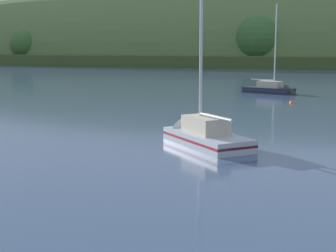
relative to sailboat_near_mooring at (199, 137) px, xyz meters
name	(u,v)px	position (x,y,z in m)	size (l,w,h in m)	color
far_shoreline_hill	(254,64)	(-15.85, 161.12, -0.29)	(597.21, 76.62, 61.22)	#3C4E24
sailboat_near_mooring	(199,137)	(0.00, 0.00, 0.00)	(8.26, 8.55, 13.71)	#ADB2BC
sailboat_midwater_white	(274,92)	(1.85, 41.51, -0.18)	(8.96, 5.84, 14.49)	#232328
mooring_buoy_midchannel	(292,103)	(5.14, 28.90, -0.45)	(0.60, 0.60, 0.68)	#EA5B19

